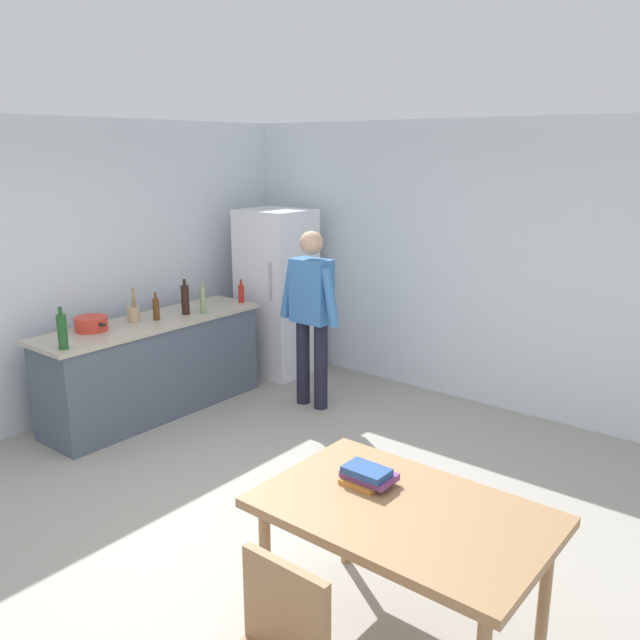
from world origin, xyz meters
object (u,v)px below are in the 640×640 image
object	(u,v)px
utensil_jar	(133,313)
bottle_wine_green	(62,331)
refrigerator	(277,293)
bottle_vinegar_tall	(203,300)
cooking_pot	(91,324)
dining_table	(403,522)
person	(311,308)
bottle_beer_brown	(156,309)
bottle_wine_dark	(185,299)
bottle_sauce_red	(241,293)
book_stack	(367,475)

from	to	relation	value
utensil_jar	bottle_wine_green	xyz separation A→B (m)	(0.27, -0.85, 0.07)
refrigerator	bottle_vinegar_tall	world-z (taller)	refrigerator
cooking_pot	dining_table	bearing A→B (deg)	-9.07
person	bottle_beer_brown	size ratio (longest dim) A/B	6.54
person	bottle_wine_dark	world-z (taller)	person
dining_table	cooking_pot	xyz separation A→B (m)	(-3.52, 0.56, 0.29)
person	utensil_jar	xyz separation A→B (m)	(-1.13, -1.18, 0.00)
utensil_jar	bottle_wine_green	size ratio (longest dim) A/B	0.94
dining_table	refrigerator	bearing A→B (deg)	140.71
person	utensil_jar	distance (m)	1.63
refrigerator	bottle_sauce_red	size ratio (longest dim) A/B	7.50
refrigerator	person	size ratio (longest dim) A/B	1.06
bottle_wine_green	bottle_beer_brown	xyz separation A→B (m)	(-0.16, 1.02, -0.04)
bottle_wine_dark	bottle_beer_brown	distance (m)	0.32
bottle_wine_dark	bottle_sauce_red	distance (m)	0.68
bottle_wine_dark	book_stack	distance (m)	3.36
bottle_beer_brown	book_stack	world-z (taller)	bottle_beer_brown
cooking_pot	utensil_jar	world-z (taller)	utensil_jar
bottle_vinegar_tall	book_stack	bearing A→B (deg)	-26.89
person	bottle_vinegar_tall	distance (m)	1.04
cooking_pot	bottle_wine_green	bearing A→B (deg)	-55.17
bottle_vinegar_tall	dining_table	bearing A→B (deg)	-26.09
utensil_jar	bottle_sauce_red	distance (m)	1.17
refrigerator	bottle_wine_green	bearing A→B (deg)	-87.96
cooking_pot	bottle_beer_brown	bearing A→B (deg)	75.77
person	dining_table	xyz separation A→B (m)	(2.35, -2.15, -0.31)
refrigerator	bottle_wine_dark	size ratio (longest dim) A/B	5.29
dining_table	bottle_vinegar_tall	size ratio (longest dim) A/B	4.37
bottle_sauce_red	cooking_pot	bearing A→B (deg)	-99.19
dining_table	cooking_pot	distance (m)	3.57
utensil_jar	cooking_pot	bearing A→B (deg)	-95.42
bottle_vinegar_tall	bottle_wine_dark	bearing A→B (deg)	-132.13
dining_table	bottle_vinegar_tall	bearing A→B (deg)	153.91
utensil_jar	bottle_vinegar_tall	xyz separation A→B (m)	(0.26, 0.60, 0.06)
bottle_vinegar_tall	bottle_beer_brown	xyz separation A→B (m)	(-0.15, -0.43, -0.03)
refrigerator	bottle_sauce_red	world-z (taller)	refrigerator
refrigerator	bottle_vinegar_tall	size ratio (longest dim) A/B	5.62
bottle_wine_green	refrigerator	bearing A→B (deg)	92.04
bottle_wine_dark	book_stack	bearing A→B (deg)	-24.15
utensil_jar	bottle_wine_green	distance (m)	0.90
bottle_wine_dark	book_stack	size ratio (longest dim) A/B	1.27
utensil_jar	book_stack	size ratio (longest dim) A/B	1.20
refrigerator	bottle_beer_brown	bearing A→B (deg)	-92.51
dining_table	bottle_wine_green	distance (m)	3.23
cooking_pot	bottle_vinegar_tall	xyz separation A→B (m)	(0.30, 1.01, 0.08)
utensil_jar	bottle_beer_brown	distance (m)	0.20
refrigerator	bottle_beer_brown	xyz separation A→B (m)	(-0.07, -1.56, 0.11)
refrigerator	book_stack	bearing A→B (deg)	-40.85
bottle_wine_green	bottle_beer_brown	bearing A→B (deg)	98.90
person	bottle_vinegar_tall	xyz separation A→B (m)	(-0.87, -0.57, 0.06)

